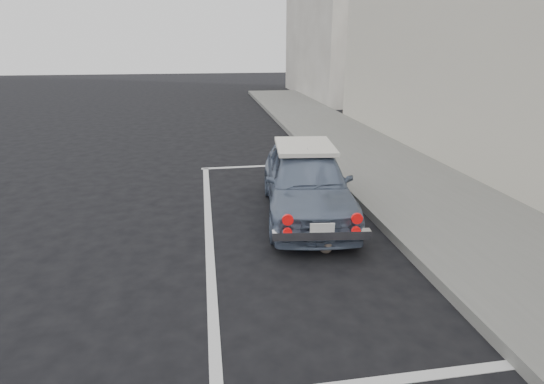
{
  "coord_description": "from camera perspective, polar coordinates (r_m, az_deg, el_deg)",
  "views": [
    {
      "loc": [
        -0.89,
        -3.27,
        2.82
      ],
      "look_at": [
        0.05,
        2.52,
        0.75
      ],
      "focal_mm": 28.0,
      "sensor_mm": 36.0,
      "label": 1
    }
  ],
  "objects": [
    {
      "name": "ground",
      "position": [
        4.41,
        4.91,
        -20.41
      ],
      "size": [
        80.0,
        80.0,
        0.0
      ],
      "primitive_type": "plane",
      "color": "black",
      "rests_on": "ground"
    },
    {
      "name": "sidewalk",
      "position": [
        7.21,
        26.38,
        -5.09
      ],
      "size": [
        2.8,
        40.0,
        0.15
      ],
      "primitive_type": "cube",
      "color": "slate",
      "rests_on": "ground"
    },
    {
      "name": "cat",
      "position": [
        6.1,
        7.16,
        -7.08
      ],
      "size": [
        0.21,
        0.47,
        0.25
      ],
      "rotation": [
        0.0,
        0.0,
        -0.02
      ],
      "color": "#6A5A51",
      "rests_on": "ground"
    },
    {
      "name": "retro_coupe",
      "position": [
        7.25,
        4.64,
        1.52
      ],
      "size": [
        1.78,
        3.61,
        1.18
      ],
      "rotation": [
        0.0,
        0.0,
        -0.11
      ],
      "color": "slate",
      "rests_on": "ground"
    },
    {
      "name": "pline_rear",
      "position": [
        4.19,
        13.98,
        -23.53
      ],
      "size": [
        3.0,
        0.12,
        0.01
      ],
      "primitive_type": "cube",
      "color": "silver",
      "rests_on": "ground"
    },
    {
      "name": "building_far",
      "position": [
        24.4,
        8.71,
        22.02
      ],
      "size": [
        3.5,
        10.0,
        8.0
      ],
      "primitive_type": "cube",
      "color": "#B0AAA0",
      "rests_on": "ground"
    },
    {
      "name": "pline_front",
      "position": [
        10.26,
        -1.07,
        3.52
      ],
      "size": [
        3.0,
        0.12,
        0.01
      ],
      "primitive_type": "cube",
      "color": "silver",
      "rests_on": "ground"
    },
    {
      "name": "pline_side",
      "position": [
        6.88,
        -8.51,
        -4.97
      ],
      "size": [
        0.12,
        7.0,
        0.01
      ],
      "primitive_type": "cube",
      "color": "silver",
      "rests_on": "ground"
    }
  ]
}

